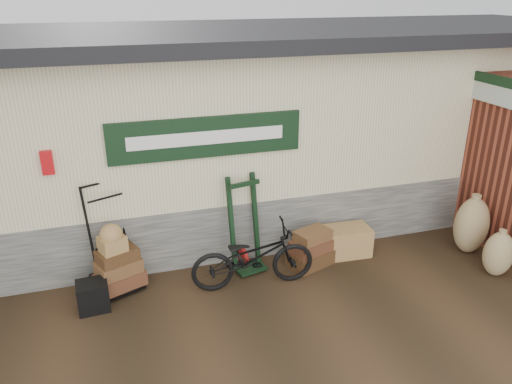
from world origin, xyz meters
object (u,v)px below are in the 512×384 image
Objects in this scene: wicker_hamper at (347,241)px; black_trunk at (93,296)px; bicycle at (253,254)px; suitcase_stack at (311,248)px; green_barrow at (245,224)px; porter_trolley at (110,237)px.

wicker_hamper is 3.72m from black_trunk.
bicycle is (2.09, -0.07, 0.30)m from black_trunk.
black_trunk is at bearing -176.29° from suitcase_stack.
suitcase_stack is at bearing -26.52° from green_barrow.
wicker_hamper is 1.68m from bicycle.
bicycle is (-0.04, -0.50, -0.20)m from green_barrow.
bicycle reaches higher than wicker_hamper.
green_barrow is 1.04m from suitcase_stack.
green_barrow reaches higher than black_trunk.
wicker_hamper is at bearing -15.79° from green_barrow.
suitcase_stack is at bearing -70.51° from bicycle.
suitcase_stack is 3.05m from black_trunk.
bicycle is at bearing -39.53° from porter_trolley.
suitcase_stack is at bearing -28.48° from porter_trolley.
suitcase_stack is 1.02m from bicycle.
porter_trolley is 3.46m from wicker_hamper.
porter_trolley reaches higher than bicycle.
porter_trolley reaches higher than black_trunk.
bicycle is (1.80, -0.55, -0.26)m from porter_trolley.
porter_trolley is at bearing 177.55° from wicker_hamper.
suitcase_stack reaches higher than wicker_hamper.
black_trunk is (-3.70, -0.34, -0.03)m from wicker_hamper.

